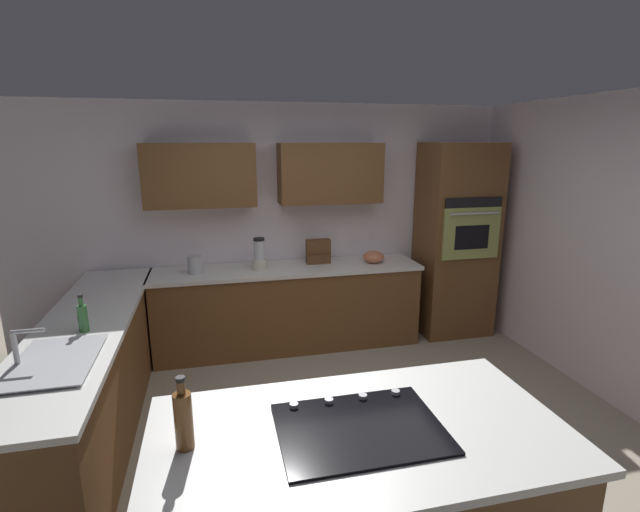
{
  "coord_description": "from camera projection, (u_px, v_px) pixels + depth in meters",
  "views": [
    {
      "loc": [
        0.84,
        2.96,
        2.2
      ],
      "look_at": [
        -0.15,
        -1.31,
        1.11
      ],
      "focal_mm": 25.89,
      "sensor_mm": 36.0,
      "label": 1
    }
  ],
  "objects": [
    {
      "name": "sink_unit",
      "position": [
        53.0,
        361.0,
        2.77
      ],
      "size": [
        0.46,
        0.7,
        0.23
      ],
      "color": "#515456",
      "rests_on": "countertop_side"
    },
    {
      "name": "oil_bottle",
      "position": [
        183.0,
        419.0,
        1.98
      ],
      "size": [
        0.08,
        0.08,
        0.34
      ],
      "color": "brown",
      "rests_on": "island_top"
    },
    {
      "name": "kettle",
      "position": [
        195.0,
        265.0,
        4.64
      ],
      "size": [
        0.14,
        0.14,
        0.18
      ],
      "primitive_type": "cylinder",
      "color": "#B7BABF",
      "rests_on": "countertop_back"
    },
    {
      "name": "lower_cabinets_back",
      "position": [
        289.0,
        309.0,
        5.01
      ],
      "size": [
        2.8,
        0.6,
        0.86
      ],
      "primitive_type": "cube",
      "color": "brown",
      "rests_on": "ground"
    },
    {
      "name": "ground_plane",
      "position": [
        339.0,
        438.0,
        3.51
      ],
      "size": [
        14.0,
        14.0,
        0.0
      ],
      "primitive_type": "plane",
      "color": "#9E937F"
    },
    {
      "name": "wall_oven",
      "position": [
        456.0,
        240.0,
        5.28
      ],
      "size": [
        0.8,
        0.66,
        2.19
      ],
      "color": "brown",
      "rests_on": "ground"
    },
    {
      "name": "countertop_side",
      "position": [
        84.0,
        324.0,
        3.42
      ],
      "size": [
        0.64,
        2.94,
        0.04
      ],
      "primitive_type": "cube",
      "color": "silver",
      "rests_on": "lower_cabinets_side"
    },
    {
      "name": "blender",
      "position": [
        259.0,
        256.0,
        4.77
      ],
      "size": [
        0.15,
        0.15,
        0.33
      ],
      "color": "beige",
      "rests_on": "countertop_back"
    },
    {
      "name": "wall_back",
      "position": [
        285.0,
        213.0,
        5.09
      ],
      "size": [
        6.0,
        0.44,
        2.6
      ],
      "color": "silver",
      "rests_on": "ground"
    },
    {
      "name": "wall_left",
      "position": [
        602.0,
        247.0,
        4.02
      ],
      "size": [
        0.1,
        4.0,
        2.6
      ],
      "primitive_type": "cube",
      "color": "silver",
      "rests_on": "ground"
    },
    {
      "name": "cooktop",
      "position": [
        360.0,
        427.0,
        2.14
      ],
      "size": [
        0.76,
        0.56,
        0.03
      ],
      "color": "black",
      "rests_on": "island_top"
    },
    {
      "name": "spice_rack",
      "position": [
        318.0,
        251.0,
        5.02
      ],
      "size": [
        0.26,
        0.11,
        0.27
      ],
      "color": "brown",
      "rests_on": "countertop_back"
    },
    {
      "name": "countertop_back",
      "position": [
        288.0,
        269.0,
        4.9
      ],
      "size": [
        2.84,
        0.64,
        0.04
      ],
      "primitive_type": "cube",
      "color": "silver",
      "rests_on": "lower_cabinets_back"
    },
    {
      "name": "lower_cabinets_side",
      "position": [
        92.0,
        379.0,
        3.53
      ],
      "size": [
        0.6,
        2.9,
        0.86
      ],
      "primitive_type": "cube",
      "color": "brown",
      "rests_on": "ground"
    },
    {
      "name": "dish_soap_bottle",
      "position": [
        83.0,
        317.0,
        3.22
      ],
      "size": [
        0.07,
        0.07,
        0.27
      ],
      "color": "#336B38",
      "rests_on": "countertop_side"
    },
    {
      "name": "mixing_bowl",
      "position": [
        373.0,
        257.0,
        5.07
      ],
      "size": [
        0.24,
        0.24,
        0.13
      ],
      "primitive_type": "ellipsoid",
      "color": "#CC724C",
      "rests_on": "countertop_back"
    },
    {
      "name": "island_top",
      "position": [
        360.0,
        433.0,
        2.14
      ],
      "size": [
        1.94,
        1.02,
        0.04
      ],
      "primitive_type": "cube",
      "color": "silver",
      "rests_on": "island_base"
    }
  ]
}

